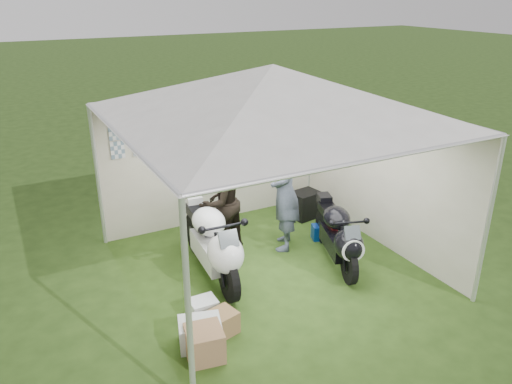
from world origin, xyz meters
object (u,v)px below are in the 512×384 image
motorcycle_black (339,234)px  equipment_box (305,204)px  canopy_tent (271,97)px  crate_2 (203,308)px  motorcycle_white (213,241)px  crate_1 (204,343)px  person_dark_jacket (220,202)px  crate_3 (219,324)px  paddock_stand (322,232)px  person_blue_jacket (285,191)px  crate_0 (200,333)px

motorcycle_black → equipment_box: bearing=92.2°
canopy_tent → crate_2: canopy_tent is taller
motorcycle_white → equipment_box: (2.30, 1.12, -0.33)m
motorcycle_white → crate_1: size_ratio=5.15×
person_dark_jacket → crate_3: (-0.89, -1.93, -0.69)m
crate_1 → motorcycle_white: bearing=63.0°
paddock_stand → crate_1: crate_1 is taller
canopy_tent → motorcycle_black: 2.32m
motorcycle_white → crate_2: bearing=-117.2°
motorcycle_black → motorcycle_white: bearing=-177.3°
person_dark_jacket → equipment_box: size_ratio=3.41×
person_dark_jacket → crate_2: bearing=34.7°
motorcycle_white → crate_3: bearing=-106.4°
crate_2 → canopy_tent: bearing=26.4°
motorcycle_black → person_dark_jacket: 1.88m
person_blue_jacket → crate_1: size_ratio=4.72×
crate_1 → crate_2: (0.27, 0.71, -0.06)m
crate_0 → crate_2: (0.24, 0.48, -0.04)m
motorcycle_black → crate_2: 2.35m
motorcycle_white → crate_0: bearing=-115.3°
person_dark_jacket → crate_1: bearing=37.8°
person_blue_jacket → crate_3: size_ratio=4.50×
person_dark_jacket → crate_3: person_dark_jacket is taller
motorcycle_black → crate_1: (-2.58, -0.99, -0.31)m
crate_0 → crate_1: size_ratio=1.19×
person_dark_jacket → motorcycle_white: bearing=34.9°
crate_1 → crate_2: 0.76m
motorcycle_white → motorcycle_black: motorcycle_white is taller
crate_0 → motorcycle_white: bearing=60.4°
paddock_stand → crate_0: bearing=-151.1°
person_dark_jacket → person_blue_jacket: bearing=134.7°
canopy_tent → motorcycle_black: canopy_tent is taller
canopy_tent → crate_3: (-1.30, -1.08, -2.43)m
motorcycle_black → crate_2: bearing=-154.1°
motorcycle_white → person_dark_jacket: bearing=63.1°
canopy_tent → crate_1: (-1.61, -1.37, -2.39)m
crate_1 → person_blue_jacket: bearing=40.6°
motorcycle_black → person_blue_jacket: (-0.43, 0.85, 0.47)m
paddock_stand → motorcycle_white: bearing=-172.9°
crate_0 → crate_2: size_ratio=1.45×
motorcycle_white → crate_3: 1.38m
person_blue_jacket → crate_0: person_blue_jacket is taller
crate_3 → paddock_stand: bearing=30.3°
canopy_tent → crate_0: canopy_tent is taller
motorcycle_white → motorcycle_black: 1.88m
equipment_box → crate_1: bearing=-139.3°
equipment_box → crate_0: equipment_box is taller
paddock_stand → crate_2: paddock_stand is taller
motorcycle_white → equipment_box: size_ratio=4.30×
equipment_box → crate_2: size_ratio=1.46×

